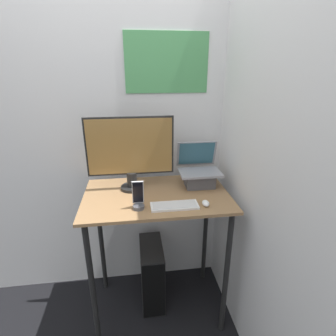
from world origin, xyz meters
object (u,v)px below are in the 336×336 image
object	(u,v)px
cell_phone	(138,200)
computer_tower	(152,273)
laptop	(199,174)
keyboard	(175,206)
mouse	(206,203)
monitor	(130,153)

from	to	relation	value
cell_phone	computer_tower	size ratio (longest dim) A/B	0.35
laptop	keyboard	xyz separation A→B (m)	(-0.22, -0.29, -0.08)
laptop	mouse	world-z (taller)	laptop
mouse	cell_phone	size ratio (longest dim) A/B	0.39
laptop	computer_tower	world-z (taller)	laptop
mouse	computer_tower	size ratio (longest dim) A/B	0.14
laptop	monitor	world-z (taller)	monitor
keyboard	mouse	size ratio (longest dim) A/B	4.19
keyboard	mouse	bearing A→B (deg)	-2.80
keyboard	computer_tower	distance (m)	0.80
keyboard	cell_phone	size ratio (longest dim) A/B	1.62
monitor	computer_tower	xyz separation A→B (m)	(0.12, -0.02, -0.99)
mouse	cell_phone	distance (m)	0.40
keyboard	monitor	bearing A→B (deg)	130.30
laptop	computer_tower	size ratio (longest dim) A/B	0.59
computer_tower	cell_phone	bearing A→B (deg)	-108.07
mouse	keyboard	bearing A→B (deg)	177.20
keyboard	laptop	bearing A→B (deg)	52.57
cell_phone	keyboard	bearing A→B (deg)	-3.96
keyboard	computer_tower	size ratio (longest dim) A/B	0.57
computer_tower	keyboard	bearing A→B (deg)	-64.11
laptop	monitor	bearing A→B (deg)	179.29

